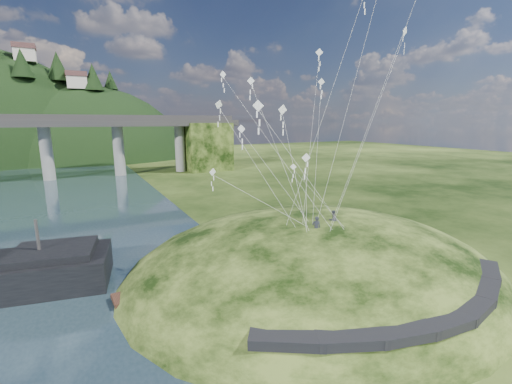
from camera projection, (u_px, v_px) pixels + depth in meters
name	position (u px, v px, depth m)	size (l,w,h in m)	color
ground	(247.00, 299.00, 26.50)	(320.00, 320.00, 0.00)	black
grass_hill	(313.00, 284.00, 32.20)	(36.00, 32.00, 13.00)	black
footpath	(425.00, 311.00, 21.05)	(22.29, 5.84, 0.83)	black
wooden_dock	(192.00, 281.00, 28.64)	(12.59, 2.88, 0.89)	#341D15
kite_flyers	(327.00, 213.00, 29.24)	(3.42, 1.68, 1.92)	#242630
kite_swarm	(303.00, 83.00, 30.14)	(18.38, 15.39, 20.06)	white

